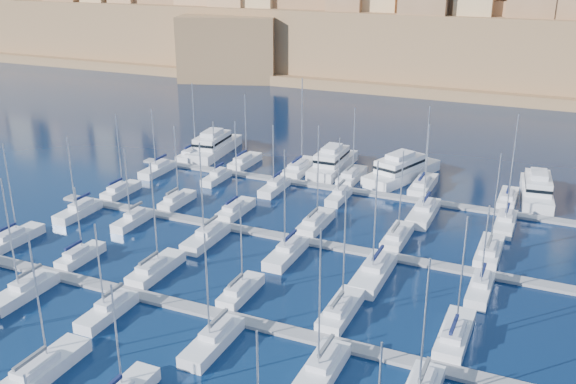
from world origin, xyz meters
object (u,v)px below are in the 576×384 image
at_px(motor_yacht_b, 332,162).
at_px(motor_yacht_c, 401,170).
at_px(sailboat_2, 44,369).
at_px(motor_yacht_a, 214,145).
at_px(motor_yacht_d, 537,189).

xyz_separation_m(motor_yacht_b, motor_yacht_c, (12.78, 0.83, -0.00)).
xyz_separation_m(sailboat_2, motor_yacht_a, (-21.70, 69.78, 0.97)).
xyz_separation_m(motor_yacht_a, motor_yacht_d, (61.43, -0.77, 0.00)).
bearing_deg(motor_yacht_c, motor_yacht_d, -2.75).
relative_size(motor_yacht_a, motor_yacht_b, 1.08).
bearing_deg(motor_yacht_c, motor_yacht_a, -179.50).
bearing_deg(motor_yacht_b, sailboat_2, -93.27).
distance_m(motor_yacht_b, motor_yacht_c, 12.80).
xyz_separation_m(sailboat_2, motor_yacht_b, (3.96, 69.29, 0.97)).
relative_size(motor_yacht_a, motor_yacht_c, 0.94).
bearing_deg(motor_yacht_b, motor_yacht_a, 178.91).
bearing_deg(sailboat_2, motor_yacht_c, 76.57).
distance_m(motor_yacht_c, motor_yacht_d, 23.02).
relative_size(sailboat_2, motor_yacht_d, 0.95).
height_order(sailboat_2, motor_yacht_a, sailboat_2).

